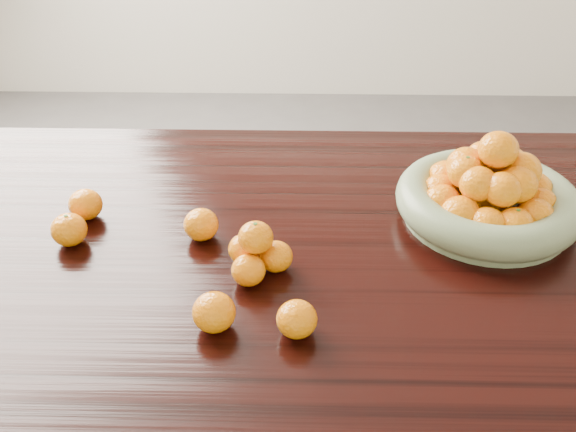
{
  "coord_description": "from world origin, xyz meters",
  "views": [
    {
      "loc": [
        0.02,
        -1.01,
        1.5
      ],
      "look_at": [
        0.0,
        -0.02,
        0.83
      ],
      "focal_mm": 40.0,
      "sensor_mm": 36.0,
      "label": 1
    }
  ],
  "objects_px": {
    "dining_table": "(288,279)",
    "fruit_bowl": "(488,196)",
    "loose_orange_0": "(69,230)",
    "orange_pyramid": "(256,253)"
  },
  "relations": [
    {
      "from": "loose_orange_0",
      "to": "orange_pyramid",
      "type": "bearing_deg",
      "value": -12.06
    },
    {
      "from": "fruit_bowl",
      "to": "orange_pyramid",
      "type": "height_order",
      "value": "fruit_bowl"
    },
    {
      "from": "loose_orange_0",
      "to": "dining_table",
      "type": "bearing_deg",
      "value": 0.76
    },
    {
      "from": "dining_table",
      "to": "fruit_bowl",
      "type": "bearing_deg",
      "value": 13.83
    },
    {
      "from": "dining_table",
      "to": "loose_orange_0",
      "type": "height_order",
      "value": "loose_orange_0"
    },
    {
      "from": "dining_table",
      "to": "orange_pyramid",
      "type": "relative_size",
      "value": 16.13
    },
    {
      "from": "dining_table",
      "to": "fruit_bowl",
      "type": "height_order",
      "value": "fruit_bowl"
    },
    {
      "from": "dining_table",
      "to": "fruit_bowl",
      "type": "xyz_separation_m",
      "value": [
        0.41,
        0.1,
        0.14
      ]
    },
    {
      "from": "orange_pyramid",
      "to": "loose_orange_0",
      "type": "distance_m",
      "value": 0.38
    },
    {
      "from": "fruit_bowl",
      "to": "dining_table",
      "type": "bearing_deg",
      "value": -166.17
    }
  ]
}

